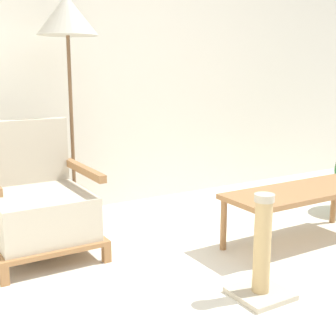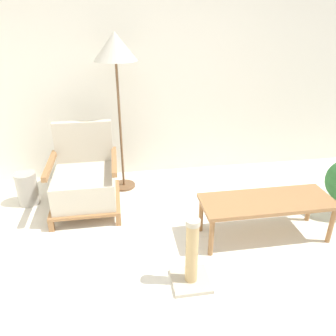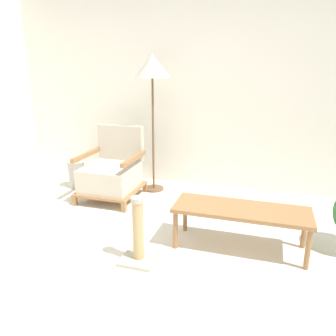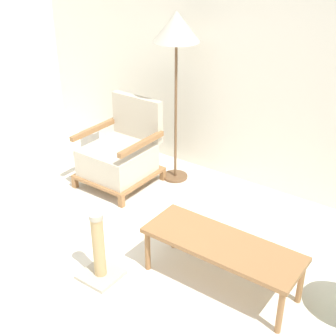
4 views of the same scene
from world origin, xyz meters
name	(u,v)px [view 1 (image 1 of 4)]	position (x,y,z in m)	size (l,w,h in m)	color
ground_plane	(326,316)	(0.00, 0.00, 0.00)	(14.00, 14.00, 0.00)	silver
wall_back	(118,53)	(0.00, 2.39, 1.35)	(8.00, 0.06, 2.70)	silver
armchair	(39,206)	(-0.99, 1.56, 0.33)	(0.69, 0.72, 0.87)	olive
floor_lamp	(67,24)	(-0.60, 1.98, 1.53)	(0.45, 0.45, 1.74)	brown
coffee_table	(302,195)	(0.65, 0.80, 0.35)	(1.19, 0.43, 0.39)	olive
scratching_post	(262,260)	(-0.14, 0.33, 0.21)	(0.29, 0.29, 0.58)	#B2A893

